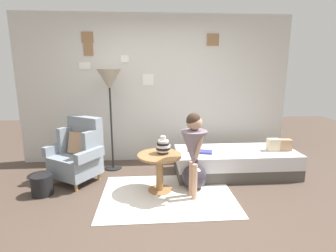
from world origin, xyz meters
The scene contains 14 objects.
ground_plane centered at (0.00, 0.00, 0.00)m, with size 12.00×12.00×0.00m, color #4C3D33.
gallery_wall centered at (0.00, 1.95, 1.30)m, with size 4.80×0.12×2.60m.
rug centered at (0.11, 0.43, 0.01)m, with size 1.77×1.31×0.01m, color silver.
armchair centered at (-1.20, 1.03, 0.44)m, with size 0.90×0.85×0.97m.
daybed centered at (1.25, 1.10, 0.20)m, with size 1.90×0.80×0.40m.
pillow_head centered at (2.02, 1.05, 0.49)m, with size 0.21×0.12×0.18m, color tan.
pillow_mid centered at (1.84, 1.05, 0.50)m, with size 0.18×0.12×0.19m, color beige.
side_table centered at (0.01, 0.58, 0.39)m, with size 0.60×0.60×0.54m.
vase_striped centered at (0.06, 0.62, 0.64)m, with size 0.20×0.20×0.25m.
floor_lamp centered at (-0.75, 1.49, 1.45)m, with size 0.39×0.39×1.67m.
person_child centered at (0.44, 0.35, 0.73)m, with size 0.34×0.34×1.14m.
book_on_daybed centered at (0.73, 1.01, 0.42)m, with size 0.22×0.16×0.03m, color #3D3E98.
demijohn_near centered at (0.50, 0.63, 0.18)m, with size 0.35×0.35×0.44m.
magazine_basket centered at (-1.59, 0.59, 0.14)m, with size 0.28×0.28×0.28m, color black.
Camera 1 is at (-0.13, -2.85, 1.70)m, focal length 28.32 mm.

